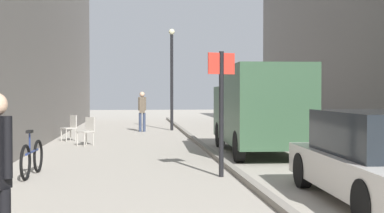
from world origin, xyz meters
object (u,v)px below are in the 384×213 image
(street_sign_post, at_px, (221,102))
(parked_car, at_px, (380,158))
(bicycle_leaning, at_px, (32,158))
(cafe_chair_by_doorway, at_px, (71,126))
(pedestrian_main_foreground, at_px, (142,109))
(delivery_van, at_px, (259,107))
(lamp_post, at_px, (172,72))
(cafe_chair_near_window, at_px, (87,129))

(street_sign_post, bearing_deg, parked_car, 109.81)
(bicycle_leaning, relative_size, cafe_chair_by_doorway, 1.88)
(pedestrian_main_foreground, distance_m, cafe_chair_by_doorway, 5.06)
(street_sign_post, bearing_deg, delivery_van, -130.22)
(bicycle_leaning, bearing_deg, parked_car, -26.42)
(delivery_van, relative_size, lamp_post, 1.12)
(lamp_post, bearing_deg, bicycle_leaning, -106.45)
(bicycle_leaning, bearing_deg, cafe_chair_near_window, 87.73)
(street_sign_post, xyz_separation_m, cafe_chair_near_window, (-3.37, 6.84, -1.00))
(cafe_chair_by_doorway, bearing_deg, street_sign_post, 169.82)
(pedestrian_main_foreground, relative_size, bicycle_leaning, 1.02)
(delivery_van, bearing_deg, street_sign_post, -112.15)
(parked_car, bearing_deg, bicycle_leaning, 153.12)
(cafe_chair_near_window, bearing_deg, cafe_chair_by_doorway, -19.88)
(parked_car, xyz_separation_m, cafe_chair_near_window, (-5.42, 9.67, -0.17))
(lamp_post, distance_m, cafe_chair_near_window, 7.75)
(parked_car, height_order, street_sign_post, street_sign_post)
(delivery_van, distance_m, bicycle_leaning, 6.72)
(lamp_post, bearing_deg, parked_car, -82.58)
(street_sign_post, xyz_separation_m, bicycle_leaning, (-3.92, 0.49, -1.16))
(cafe_chair_near_window, bearing_deg, lamp_post, -70.49)
(delivery_van, xyz_separation_m, cafe_chair_near_window, (-5.13, 2.90, -0.78))
(pedestrian_main_foreground, bearing_deg, lamp_post, 29.14)
(lamp_post, bearing_deg, delivery_van, -79.08)
(delivery_van, distance_m, parked_car, 6.81)
(cafe_chair_by_doorway, bearing_deg, cafe_chair_near_window, 168.33)
(street_sign_post, relative_size, cafe_chair_by_doorway, 2.77)
(street_sign_post, height_order, bicycle_leaning, street_sign_post)
(pedestrian_main_foreground, height_order, street_sign_post, street_sign_post)
(pedestrian_main_foreground, height_order, cafe_chair_by_doorway, pedestrian_main_foreground)
(cafe_chair_near_window, bearing_deg, delivery_van, -163.66)
(lamp_post, bearing_deg, street_sign_post, -89.67)
(pedestrian_main_foreground, bearing_deg, parked_car, -75.01)
(cafe_chair_near_window, bearing_deg, parked_car, 165.02)
(street_sign_post, relative_size, lamp_post, 0.55)
(bicycle_leaning, bearing_deg, lamp_post, 76.26)
(parked_car, distance_m, bicycle_leaning, 6.84)
(parked_car, height_order, cafe_chair_near_window, parked_car)
(street_sign_post, xyz_separation_m, lamp_post, (-0.08, 13.51, 1.18))
(parked_car, bearing_deg, lamp_post, 99.66)
(bicycle_leaning, distance_m, cafe_chair_near_window, 6.37)
(pedestrian_main_foreground, distance_m, lamp_post, 2.29)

